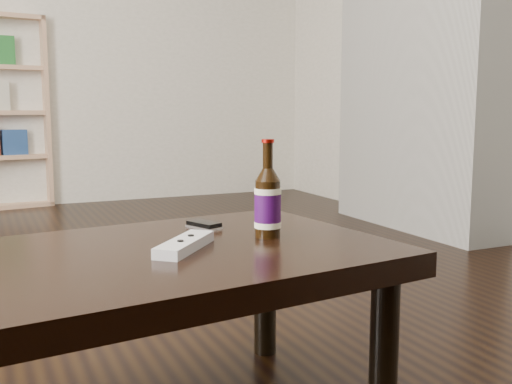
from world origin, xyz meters
name	(u,v)px	position (x,y,z in m)	size (l,w,h in m)	color
coffee_table	(137,278)	(0.30, -0.40, 0.35)	(1.15, 0.76, 0.41)	black
beer_bottle	(268,203)	(0.61, -0.37, 0.49)	(0.06, 0.06, 0.23)	black
phone	(204,225)	(0.51, -0.21, 0.42)	(0.08, 0.10, 0.02)	#BCBCBE
remote	(185,244)	(0.40, -0.42, 0.42)	(0.18, 0.19, 0.03)	#BABABC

